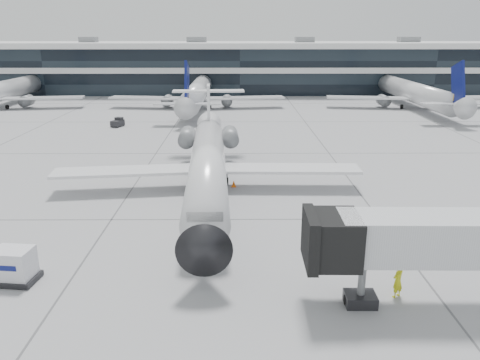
{
  "coord_description": "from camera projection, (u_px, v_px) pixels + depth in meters",
  "views": [
    {
      "loc": [
        -0.61,
        -32.31,
        13.27
      ],
      "look_at": [
        -0.41,
        1.54,
        2.6
      ],
      "focal_mm": 35.0,
      "sensor_mm": 36.0,
      "label": 1
    }
  ],
  "objects": [
    {
      "name": "bg_jet_center",
      "position": [
        198.0,
        107.0,
        87.22
      ],
      "size": [
        32.0,
        40.0,
        9.6
      ],
      "primitive_type": null,
      "color": "silver",
      "rests_on": "ground"
    },
    {
      "name": "bg_jet_right",
      "position": [
        411.0,
        107.0,
        87.45
      ],
      "size": [
        32.0,
        40.0,
        9.6
      ],
      "primitive_type": null,
      "color": "silver",
      "rests_on": "ground"
    },
    {
      "name": "ground",
      "position": [
        246.0,
        219.0,
        34.81
      ],
      "size": [
        220.0,
        220.0,
        0.0
      ],
      "primitive_type": "plane",
      "color": "gray",
      "rests_on": "ground"
    },
    {
      "name": "cargo_uld",
      "position": [
        14.0,
        266.0,
        25.84
      ],
      "size": [
        2.53,
        1.99,
        1.92
      ],
      "rotation": [
        0.0,
        0.0,
        -0.11
      ],
      "color": "black",
      "rests_on": "ground"
    },
    {
      "name": "traffic_cone",
      "position": [
        234.0,
        184.0,
        42.1
      ],
      "size": [
        0.42,
        0.42,
        0.62
      ],
      "rotation": [
        0.0,
        0.0,
        -0.01
      ],
      "color": "#F4600C",
      "rests_on": "ground"
    },
    {
      "name": "far_tug",
      "position": [
        118.0,
        123.0,
        69.19
      ],
      "size": [
        1.84,
        2.35,
        1.31
      ],
      "rotation": [
        0.0,
        0.0,
        -0.35
      ],
      "color": "black",
      "rests_on": "ground"
    },
    {
      "name": "regional_jet",
      "position": [
        208.0,
        161.0,
        40.65
      ],
      "size": [
        26.9,
        33.55,
        7.75
      ],
      "rotation": [
        0.0,
        0.0,
        0.05
      ],
      "color": "white",
      "rests_on": "ground"
    },
    {
      "name": "terminal",
      "position": [
        240.0,
        69.0,
        111.51
      ],
      "size": [
        170.0,
        22.0,
        10.0
      ],
      "primitive_type": "cube",
      "color": "black",
      "rests_on": "ground"
    },
    {
      "name": "ramp_worker",
      "position": [
        398.0,
        281.0,
        24.35
      ],
      "size": [
        0.82,
        0.76,
        1.88
      ],
      "primitive_type": "imported",
      "rotation": [
        0.0,
        0.0,
        3.75
      ],
      "color": "yellow",
      "rests_on": "ground"
    }
  ]
}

